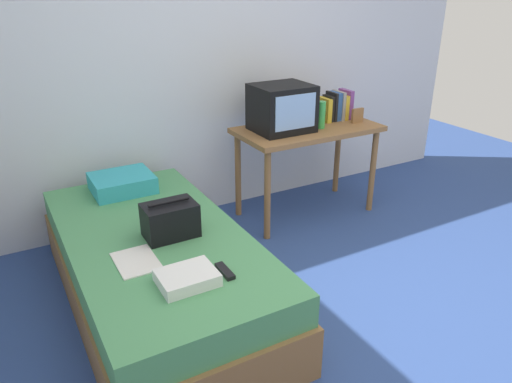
# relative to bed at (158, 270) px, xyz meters

# --- Properties ---
(ground_plane) EXTENTS (8.00, 8.00, 0.00)m
(ground_plane) POSITION_rel_bed_xyz_m (0.90, -0.84, -0.24)
(ground_plane) COLOR #2D4784
(wall_back) EXTENTS (5.20, 0.10, 2.60)m
(wall_back) POSITION_rel_bed_xyz_m (0.90, 1.16, 1.06)
(wall_back) COLOR silver
(wall_back) RESTS_ON ground
(bed) EXTENTS (1.00, 2.00, 0.49)m
(bed) POSITION_rel_bed_xyz_m (0.00, 0.00, 0.00)
(bed) COLOR olive
(bed) RESTS_ON ground
(desk) EXTENTS (1.16, 0.60, 0.76)m
(desk) POSITION_rel_bed_xyz_m (1.52, 0.63, 0.42)
(desk) COLOR olive
(desk) RESTS_ON ground
(tv) EXTENTS (0.44, 0.39, 0.36)m
(tv) POSITION_rel_bed_xyz_m (1.29, 0.66, 0.70)
(tv) COLOR black
(tv) RESTS_ON desk
(water_bottle) EXTENTS (0.07, 0.07, 0.22)m
(water_bottle) POSITION_rel_bed_xyz_m (1.60, 0.56, 0.63)
(water_bottle) COLOR green
(water_bottle) RESTS_ON desk
(book_row) EXTENTS (0.26, 0.17, 0.24)m
(book_row) POSITION_rel_bed_xyz_m (1.86, 0.72, 0.63)
(book_row) COLOR gold
(book_row) RESTS_ON desk
(picture_frame) EXTENTS (0.11, 0.02, 0.12)m
(picture_frame) POSITION_rel_bed_xyz_m (1.96, 0.54, 0.58)
(picture_frame) COLOR olive
(picture_frame) RESTS_ON desk
(pillow) EXTENTS (0.41, 0.36, 0.12)m
(pillow) POSITION_rel_bed_xyz_m (0.01, 0.72, 0.31)
(pillow) COLOR #33A8B7
(pillow) RESTS_ON bed
(handbag) EXTENTS (0.30, 0.20, 0.22)m
(handbag) POSITION_rel_bed_xyz_m (0.08, -0.07, 0.35)
(handbag) COLOR black
(handbag) RESTS_ON bed
(magazine) EXTENTS (0.21, 0.29, 0.01)m
(magazine) POSITION_rel_bed_xyz_m (-0.18, -0.25, 0.25)
(magazine) COLOR white
(magazine) RESTS_ON bed
(remote_dark) EXTENTS (0.04, 0.16, 0.02)m
(remote_dark) POSITION_rel_bed_xyz_m (0.18, -0.58, 0.26)
(remote_dark) COLOR black
(remote_dark) RESTS_ON bed
(folded_towel) EXTENTS (0.28, 0.22, 0.06)m
(folded_towel) POSITION_rel_bed_xyz_m (-0.02, -0.57, 0.28)
(folded_towel) COLOR white
(folded_towel) RESTS_ON bed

